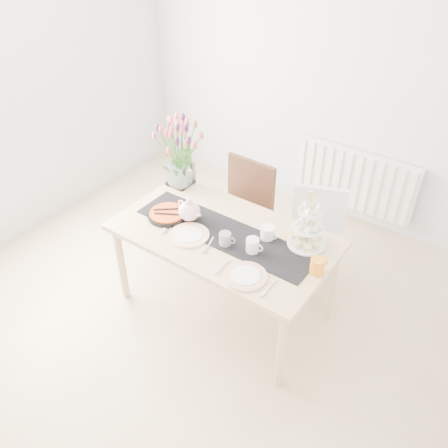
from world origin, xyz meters
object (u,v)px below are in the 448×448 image
Objects in this scene: dining_table at (224,241)px; chair_brown at (242,206)px; cream_jug at (267,233)px; teapot at (189,211)px; radiator at (355,180)px; tulip_vase at (178,143)px; plate_left at (189,235)px; mug_white at (252,246)px; mug_orange at (317,266)px; tart_tin at (167,214)px; cake_stand at (308,232)px; plate_right at (246,276)px; mug_grey at (225,239)px; chair_white at (315,233)px.

dining_table is 1.71× the size of chair_brown.
teapot is at bearing -157.27° from cream_jug.
radiator is 1.85m from tulip_vase.
plate_left is at bearing -45.37° from tulip_vase.
mug_white is 0.46m from mug_orange.
tart_tin is 1.21m from mug_orange.
cake_stand reaches higher than radiator.
cream_jug is (0.98, -0.21, -0.33)m from tulip_vase.
chair_brown is 3.31× the size of plate_right.
tulip_vase is 6.76× the size of mug_grey.
cream_jug is 0.44m from plate_right.
tulip_vase is (-0.69, 0.34, 0.45)m from dining_table.
mug_white is at bearing 113.34° from plate_right.
cream_jug is at bearing 33.09° from mug_grey.
dining_table is 0.27m from plate_left.
mug_orange reaches higher than mug_white.
plate_right is (0.86, -0.22, -0.01)m from tart_tin.
chair_brown reaches higher than mug_grey.
chair_white is 2.94× the size of plate_left.
mug_grey is at bearing -144.83° from cake_stand.
dining_table is 5.43× the size of plate_left.
mug_orange is (0.45, -0.12, 0.01)m from cream_jug.
dining_table is at bearing 43.11° from plate_left.
chair_white is 8.62× the size of cream_jug.
mug_orange reaches higher than mug_grey.
radiator is 11.96× the size of cream_jug.
tart_tin is at bearing -155.98° from cream_jug.
tart_tin is (-0.79, -1.82, 0.32)m from radiator.
tart_tin is 0.56m from mug_grey.
tulip_vase is at bearing 151.79° from teapot.
plate_left is 0.58m from plate_right.
plate_right is (0.10, -0.24, -0.05)m from mug_white.
cake_stand is at bearing 16.44° from tart_tin.
teapot is at bearing -109.58° from radiator.
radiator is at bearing 66.77° from mug_grey.
mug_white is (-0.04, -1.80, 0.35)m from radiator.
chair_brown is at bearing 111.60° from dining_table.
chair_brown reaches higher than plate_left.
dining_table is at bearing 17.48° from teapot.
chair_brown is 1.38× the size of tulip_vase.
cake_stand reaches higher than mug_orange.
teapot reaches higher than plate_left.
cake_stand is 0.39m from mug_white.
mug_white is (0.75, 0.02, 0.04)m from tart_tin.
teapot is (-0.30, -0.02, 0.16)m from dining_table.
radiator is 1.65m from cream_jug.
mug_white reaches higher than dining_table.
tulip_vase is at bearing 134.34° from mug_grey.
mug_grey is at bearing -2.74° from tart_tin.
mug_grey is at bearing -29.74° from tulip_vase.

